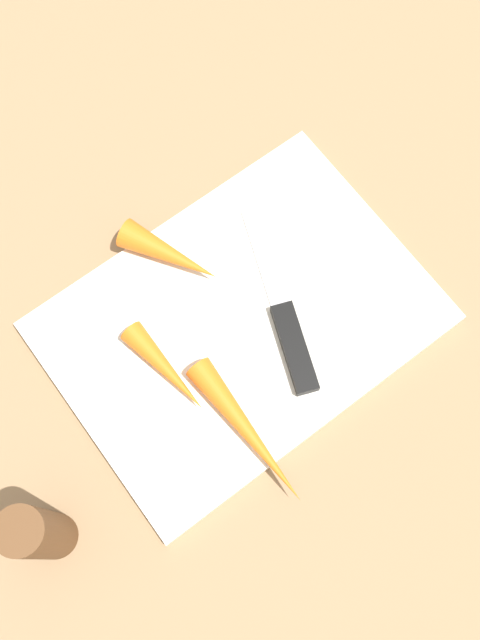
# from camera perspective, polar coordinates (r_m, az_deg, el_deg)

# --- Properties ---
(ground_plane) EXTENTS (1.40, 1.40, 0.00)m
(ground_plane) POSITION_cam_1_polar(r_m,az_deg,el_deg) (0.75, 0.00, -0.28)
(ground_plane) COLOR #8C6D4C
(cutting_board) EXTENTS (0.36, 0.26, 0.01)m
(cutting_board) POSITION_cam_1_polar(r_m,az_deg,el_deg) (0.74, 0.00, -0.14)
(cutting_board) COLOR silver
(cutting_board) RESTS_ON ground_plane
(knife) EXTENTS (0.09, 0.19, 0.01)m
(knife) POSITION_cam_1_polar(r_m,az_deg,el_deg) (0.73, 3.83, -1.17)
(knife) COLOR #B7B7BC
(knife) RESTS_ON cutting_board
(carrot_longest) EXTENTS (0.03, 0.16, 0.03)m
(carrot_longest) POSITION_cam_1_polar(r_m,az_deg,el_deg) (0.70, 0.59, -8.47)
(carrot_longest) COLOR orange
(carrot_longest) RESTS_ON cutting_board
(carrot_shortest) EXTENTS (0.04, 0.11, 0.02)m
(carrot_shortest) POSITION_cam_1_polar(r_m,az_deg,el_deg) (0.71, -5.85, -3.41)
(carrot_shortest) COLOR orange
(carrot_shortest) RESTS_ON cutting_board
(carrot_medium) EXTENTS (0.07, 0.11, 0.03)m
(carrot_medium) POSITION_cam_1_polar(r_m,az_deg,el_deg) (0.75, -5.33, 4.96)
(carrot_medium) COLOR orange
(carrot_medium) RESTS_ON cutting_board
(pepper_grinder) EXTENTS (0.04, 0.04, 0.13)m
(pepper_grinder) POSITION_cam_1_polar(r_m,az_deg,el_deg) (0.67, -15.00, -15.37)
(pepper_grinder) COLOR brown
(pepper_grinder) RESTS_ON ground_plane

